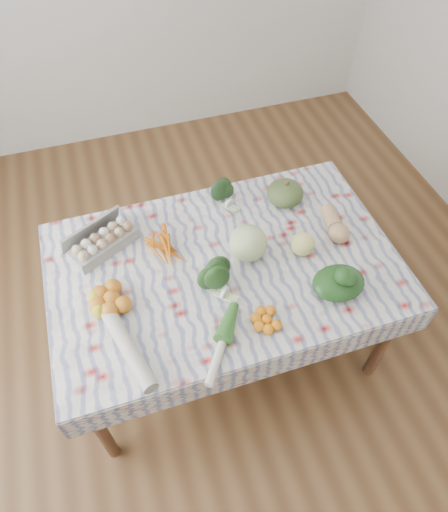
{
  "coord_description": "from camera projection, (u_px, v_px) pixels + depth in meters",
  "views": [
    {
      "loc": [
        -0.41,
        -1.28,
        2.48
      ],
      "look_at": [
        0.0,
        0.0,
        0.82
      ],
      "focal_mm": 32.0,
      "sensor_mm": 36.0,
      "label": 1
    }
  ],
  "objects": [
    {
      "name": "mandarin_cluster",
      "position": [
        267.0,
        319.0,
        1.96
      ],
      "size": [
        0.17,
        0.17,
        0.05
      ],
      "primitive_type": "cube",
      "rotation": [
        0.0,
        0.0,
        -0.01
      ],
      "color": "orange",
      "rests_on": "tablecloth"
    },
    {
      "name": "orange_cluster",
      "position": [
        112.0,
        299.0,
        2.0
      ],
      "size": [
        0.3,
        0.3,
        0.08
      ],
      "primitive_type": "cube",
      "rotation": [
        0.0,
        0.0,
        0.26
      ],
      "color": "orange",
      "rests_on": "tablecloth"
    },
    {
      "name": "egg_carton",
      "position": [
        104.0,
        243.0,
        2.2
      ],
      "size": [
        0.36,
        0.28,
        0.09
      ],
      "primitive_type": "cube",
      "rotation": [
        0.0,
        0.0,
        0.49
      ],
      "color": "#999994",
      "rests_on": "tablecloth"
    },
    {
      "name": "spinach_bag",
      "position": [
        338.0,
        283.0,
        2.04
      ],
      "size": [
        0.3,
        0.28,
        0.11
      ],
      "primitive_type": "ellipsoid",
      "rotation": [
        0.0,
        0.0,
        -0.42
      ],
      "color": "#163613",
      "rests_on": "tablecloth"
    },
    {
      "name": "carrot_bunch",
      "position": [
        165.0,
        248.0,
        2.22
      ],
      "size": [
        0.22,
        0.21,
        0.04
      ],
      "primitive_type": "cube",
      "rotation": [
        0.0,
        0.0,
        0.16
      ],
      "color": "#D6640E",
      "rests_on": "tablecloth"
    },
    {
      "name": "dining_table",
      "position": [
        224.0,
        274.0,
        2.24
      ],
      "size": [
        1.6,
        1.0,
        0.75
      ],
      "color": "brown",
      "rests_on": "ground"
    },
    {
      "name": "kale_bunch",
      "position": [
        224.0,
        195.0,
        2.38
      ],
      "size": [
        0.18,
        0.17,
        0.13
      ],
      "primitive_type": "ellipsoid",
      "rotation": [
        0.0,
        0.0,
        0.4
      ],
      "color": "#193215",
      "rests_on": "tablecloth"
    },
    {
      "name": "ground",
      "position": [
        224.0,
        341.0,
        2.77
      ],
      "size": [
        4.5,
        4.5,
        0.0
      ],
      "primitive_type": "plane",
      "color": "brown",
      "rests_on": "ground"
    },
    {
      "name": "broccoli",
      "position": [
        215.0,
        286.0,
        2.03
      ],
      "size": [
        0.21,
        0.21,
        0.11
      ],
      "primitive_type": "ellipsoid",
      "rotation": [
        0.0,
        0.0,
        0.68
      ],
      "color": "#204519",
      "rests_on": "tablecloth"
    },
    {
      "name": "butternut_squash",
      "position": [
        335.0,
        223.0,
        2.27
      ],
      "size": [
        0.13,
        0.24,
        0.1
      ],
      "primitive_type": "ellipsoid",
      "rotation": [
        0.0,
        0.0,
        -0.13
      ],
      "color": "tan",
      "rests_on": "tablecloth"
    },
    {
      "name": "daikon",
      "position": [
        127.0,
        346.0,
        1.87
      ],
      "size": [
        0.18,
        0.46,
        0.07
      ],
      "primitive_type": "cylinder",
      "rotation": [
        1.57,
        0.0,
        0.26
      ],
      "color": "beige",
      "rests_on": "tablecloth"
    },
    {
      "name": "tablecloth",
      "position": [
        224.0,
        264.0,
        2.18
      ],
      "size": [
        1.66,
        1.06,
        0.01
      ],
      "primitive_type": "cube",
      "color": "silver",
      "rests_on": "dining_table"
    },
    {
      "name": "cabbage",
      "position": [
        248.0,
        243.0,
        2.14
      ],
      "size": [
        0.22,
        0.22,
        0.18
      ],
      "primitive_type": "sphere",
      "rotation": [
        0.0,
        0.0,
        -0.29
      ],
      "color": "#BED38C",
      "rests_on": "tablecloth"
    },
    {
      "name": "grapefruit",
      "position": [
        303.0,
        244.0,
        2.18
      ],
      "size": [
        0.14,
        0.14,
        0.12
      ],
      "primitive_type": "sphere",
      "rotation": [
        0.0,
        0.0,
        -0.29
      ],
      "color": "#F0EC7C",
      "rests_on": "tablecloth"
    },
    {
      "name": "leek",
      "position": [
        222.0,
        345.0,
        1.89
      ],
      "size": [
        0.24,
        0.32,
        0.04
      ],
      "primitive_type": "cylinder",
      "rotation": [
        1.57,
        0.0,
        -0.6
      ],
      "color": "white",
      "rests_on": "tablecloth"
    },
    {
      "name": "kabocha_squash",
      "position": [
        285.0,
        193.0,
        2.39
      ],
      "size": [
        0.22,
        0.22,
        0.13
      ],
      "primitive_type": "ellipsoid",
      "rotation": [
        0.0,
        0.0,
        0.17
      ],
      "color": "#445A2C",
      "rests_on": "tablecloth"
    }
  ]
}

